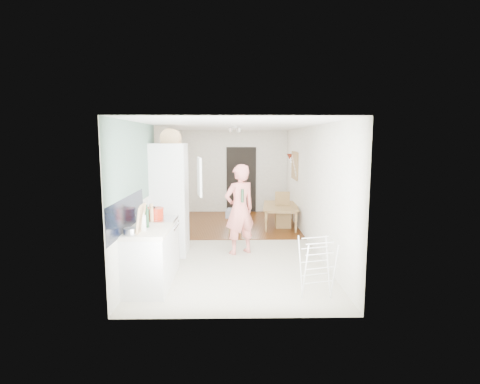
{
  "coord_description": "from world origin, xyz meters",
  "views": [
    {
      "loc": [
        -0.03,
        -7.92,
        2.21
      ],
      "look_at": [
        0.11,
        0.2,
        1.08
      ],
      "focal_mm": 28.0,
      "sensor_mm": 36.0,
      "label": 1
    }
  ],
  "objects_px": {
    "person": "(240,201)",
    "dining_table": "(281,217)",
    "drying_rack": "(317,267)",
    "dining_chair": "(283,210)",
    "stool": "(235,225)"
  },
  "relations": [
    {
      "from": "person",
      "to": "dining_chair",
      "type": "bearing_deg",
      "value": -146.81
    },
    {
      "from": "dining_table",
      "to": "drying_rack",
      "type": "height_order",
      "value": "drying_rack"
    },
    {
      "from": "stool",
      "to": "drying_rack",
      "type": "height_order",
      "value": "drying_rack"
    },
    {
      "from": "dining_table",
      "to": "stool",
      "type": "xyz_separation_m",
      "value": [
        -1.2,
        -0.68,
        -0.04
      ]
    },
    {
      "from": "stool",
      "to": "dining_chair",
      "type": "bearing_deg",
      "value": 23.94
    },
    {
      "from": "drying_rack",
      "to": "person",
      "type": "bearing_deg",
      "value": 102.8
    },
    {
      "from": "person",
      "to": "dining_table",
      "type": "distance_m",
      "value": 2.69
    },
    {
      "from": "person",
      "to": "stool",
      "type": "height_order",
      "value": "person"
    },
    {
      "from": "dining_chair",
      "to": "stool",
      "type": "distance_m",
      "value": 1.36
    },
    {
      "from": "dining_table",
      "to": "dining_chair",
      "type": "bearing_deg",
      "value": -167.03
    },
    {
      "from": "dining_table",
      "to": "stool",
      "type": "relative_size",
      "value": 3.4
    },
    {
      "from": "dining_chair",
      "to": "stool",
      "type": "height_order",
      "value": "dining_chair"
    },
    {
      "from": "dining_chair",
      "to": "drying_rack",
      "type": "bearing_deg",
      "value": -89.38
    },
    {
      "from": "person",
      "to": "dining_table",
      "type": "xyz_separation_m",
      "value": [
        1.12,
        2.31,
        -0.8
      ]
    },
    {
      "from": "person",
      "to": "dining_table",
      "type": "relative_size",
      "value": 1.56
    }
  ]
}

